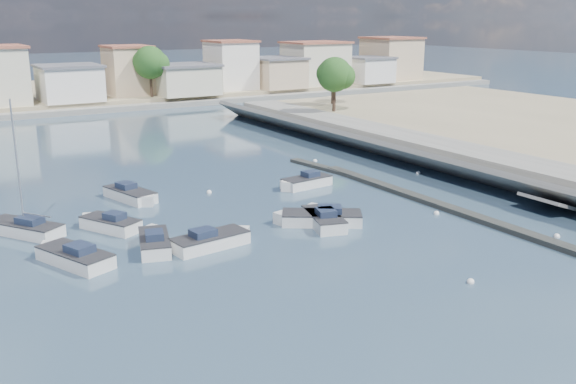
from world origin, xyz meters
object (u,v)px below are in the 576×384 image
object	(u,v)px
motorboat_e	(154,242)
sailboat	(22,228)
motorboat_c	(317,219)
motorboat_d	(304,183)
motorboat_a	(72,257)
motorboat_h	(214,241)
motorboat_b	(323,219)
motorboat_g	(132,196)
motorboat_f	(108,224)

from	to	relation	value
motorboat_e	sailboat	world-z (taller)	sailboat
motorboat_c	motorboat_d	world-z (taller)	same
motorboat_a	motorboat_h	size ratio (longest dim) A/B	1.01
motorboat_e	motorboat_b	bearing A→B (deg)	-7.31
motorboat_a	motorboat_e	bearing A→B (deg)	-0.80
motorboat_c	motorboat_d	xyz separation A→B (m)	(4.48, 8.67, -0.00)
motorboat_c	sailboat	bearing A→B (deg)	155.03
motorboat_b	motorboat_d	size ratio (longest dim) A/B	1.08
motorboat_c	motorboat_e	xyz separation A→B (m)	(-11.16, 1.25, -0.00)
motorboat_e	motorboat_g	world-z (taller)	same
motorboat_c	motorboat_d	size ratio (longest dim) A/B	1.16
motorboat_g	motorboat_h	distance (m)	12.72
motorboat_b	motorboat_c	bearing A→B (deg)	141.93
motorboat_b	motorboat_f	size ratio (longest dim) A/B	1.16
motorboat_b	motorboat_d	xyz separation A→B (m)	(4.21, 8.88, -0.00)
motorboat_d	motorboat_g	size ratio (longest dim) A/B	0.89
motorboat_d	motorboat_f	xyz separation A→B (m)	(-17.04, -2.46, 0.00)
sailboat	motorboat_c	bearing A→B (deg)	-24.97
motorboat_f	motorboat_b	bearing A→B (deg)	-26.61
motorboat_c	sailboat	world-z (taller)	sailboat
motorboat_d	sailboat	xyz separation A→B (m)	(-22.11, -0.46, 0.04)
motorboat_b	motorboat_f	world-z (taller)	same
motorboat_b	sailboat	distance (m)	19.79
motorboat_d	motorboat_f	bearing A→B (deg)	-171.80
motorboat_f	motorboat_h	xyz separation A→B (m)	(4.62, -6.62, 0.00)
motorboat_g	sailboat	size ratio (longest dim) A/B	0.61
motorboat_f	motorboat_g	distance (m)	7.04
motorboat_d	motorboat_h	bearing A→B (deg)	-143.85
motorboat_c	motorboat_f	size ratio (longest dim) A/B	1.25
motorboat_c	motorboat_d	distance (m)	9.76
motorboat_d	motorboat_e	bearing A→B (deg)	-154.62
motorboat_f	sailboat	xyz separation A→B (m)	(-5.07, 2.00, 0.04)
motorboat_d	motorboat_g	xyz separation A→B (m)	(-13.45, 3.60, 0.00)
motorboat_g	motorboat_b	bearing A→B (deg)	-53.49
motorboat_c	motorboat_f	distance (m)	14.01
motorboat_a	motorboat_b	xyz separation A→B (m)	(16.31, -1.53, -0.00)
motorboat_b	sailboat	bearing A→B (deg)	154.80
motorboat_h	sailboat	bearing A→B (deg)	138.35
motorboat_b	motorboat_g	size ratio (longest dim) A/B	0.97
motorboat_a	motorboat_g	distance (m)	13.03
motorboat_b	motorboat_h	xyz separation A→B (m)	(-8.22, -0.19, 0.00)
motorboat_b	sailboat	size ratio (longest dim) A/B	0.59
motorboat_g	motorboat_h	size ratio (longest dim) A/B	1.00
motorboat_c	motorboat_h	distance (m)	7.95
motorboat_g	motorboat_a	bearing A→B (deg)	-122.85
motorboat_c	sailboat	distance (m)	19.45
motorboat_c	motorboat_h	world-z (taller)	same
motorboat_a	motorboat_g	xyz separation A→B (m)	(7.07, 10.95, 0.00)
motorboat_a	motorboat_e	world-z (taller)	same
motorboat_f	motorboat_c	bearing A→B (deg)	-26.33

